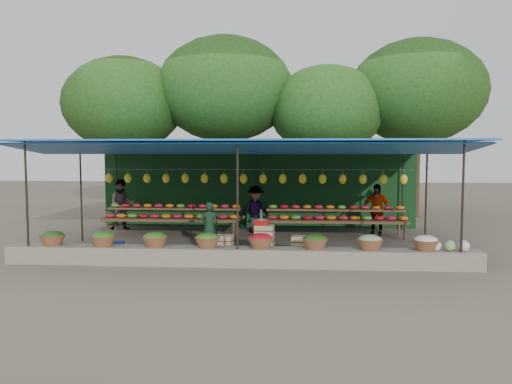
# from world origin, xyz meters

# --- Properties ---
(ground) EXTENTS (60.00, 60.00, 0.00)m
(ground) POSITION_xyz_m (0.00, 0.00, 0.00)
(ground) COLOR brown
(ground) RESTS_ON ground
(stone_curb) EXTENTS (10.60, 0.55, 0.40)m
(stone_curb) POSITION_xyz_m (0.00, -2.75, 0.20)
(stone_curb) COLOR #6B6356
(stone_curb) RESTS_ON ground
(stall_canopy) EXTENTS (10.80, 6.60, 2.82)m
(stall_canopy) POSITION_xyz_m (-0.00, 0.06, 2.68)
(stall_canopy) COLOR black
(stall_canopy) RESTS_ON ground
(produce_baskets) EXTENTS (8.98, 0.58, 0.34)m
(produce_baskets) POSITION_xyz_m (-0.10, -2.75, 0.56)
(produce_baskets) COLOR brown
(produce_baskets) RESTS_ON stone_curb
(netting_backdrop) EXTENTS (10.60, 0.06, 2.50)m
(netting_backdrop) POSITION_xyz_m (0.00, 3.15, 1.25)
(netting_backdrop) COLOR #18441D
(netting_backdrop) RESTS_ON ground
(tree_row) EXTENTS (16.51, 5.50, 7.12)m
(tree_row) POSITION_xyz_m (0.50, 6.09, 4.70)
(tree_row) COLOR #341E13
(tree_row) RESTS_ON ground
(fruit_table_left) EXTENTS (4.21, 0.95, 0.93)m
(fruit_table_left) POSITION_xyz_m (-2.49, 1.35, 0.61)
(fruit_table_left) COLOR #523A20
(fruit_table_left) RESTS_ON ground
(fruit_table_right) EXTENTS (4.21, 0.95, 0.93)m
(fruit_table_right) POSITION_xyz_m (2.51, 1.35, 0.61)
(fruit_table_right) COLOR #523A20
(fruit_table_right) RESTS_ON ground
(crate_counter) EXTENTS (2.39, 0.39, 0.77)m
(crate_counter) POSITION_xyz_m (0.49, -1.71, 0.31)
(crate_counter) COLOR tan
(crate_counter) RESTS_ON ground
(weighing_scale) EXTENTS (0.36, 0.36, 0.38)m
(weighing_scale) POSITION_xyz_m (0.44, -1.71, 0.86)
(weighing_scale) COLOR #B3140E
(weighing_scale) RESTS_ON crate_counter
(vendor_seated) EXTENTS (0.51, 0.37, 1.28)m
(vendor_seated) POSITION_xyz_m (-0.92, -1.23, 0.64)
(vendor_seated) COLOR #17331F
(vendor_seated) RESTS_ON ground
(customer_left) EXTENTS (0.96, 0.85, 1.66)m
(customer_left) POSITION_xyz_m (-4.39, 2.20, 0.83)
(customer_left) COLOR slate
(customer_left) RESTS_ON ground
(customer_mid) EXTENTS (1.11, 1.01, 1.49)m
(customer_mid) POSITION_xyz_m (0.03, 1.86, 0.75)
(customer_mid) COLOR slate
(customer_mid) RESTS_ON ground
(customer_right) EXTENTS (1.00, 0.67, 1.58)m
(customer_right) POSITION_xyz_m (3.76, 1.66, 0.79)
(customer_right) COLOR slate
(customer_right) RESTS_ON ground
(blue_crate_front) EXTENTS (0.45, 0.33, 0.26)m
(blue_crate_front) POSITION_xyz_m (-3.62, -2.35, 0.13)
(blue_crate_front) COLOR navy
(blue_crate_front) RESTS_ON ground
(blue_crate_back) EXTENTS (0.59, 0.47, 0.32)m
(blue_crate_back) POSITION_xyz_m (-3.29, -1.78, 0.16)
(blue_crate_back) COLOR navy
(blue_crate_back) RESTS_ON ground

